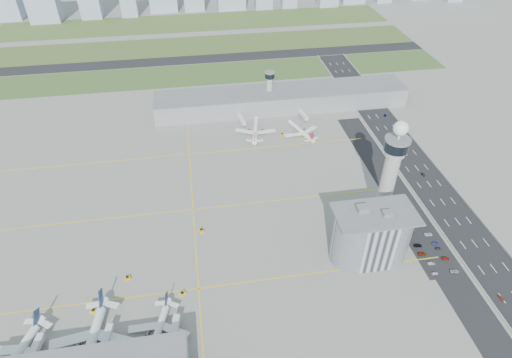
{
  "coord_description": "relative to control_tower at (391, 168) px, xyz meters",
  "views": [
    {
      "loc": [
        -32.99,
        -168.19,
        177.23
      ],
      "look_at": [
        0.0,
        35.0,
        15.0
      ],
      "focal_mm": 30.0,
      "sensor_mm": 36.0,
      "label": 1
    }
  ],
  "objects": [
    {
      "name": "ground",
      "position": [
        -72.0,
        -8.0,
        -35.04
      ],
      "size": [
        1000.0,
        1000.0,
        0.0
      ],
      "primitive_type": "plane",
      "color": "gray"
    },
    {
      "name": "grass_strip_0",
      "position": [
        -92.0,
        217.0,
        -35.0
      ],
      "size": [
        480.0,
        50.0,
        0.08
      ],
      "primitive_type": "cube",
      "color": "#385327",
      "rests_on": "ground"
    },
    {
      "name": "grass_strip_1",
      "position": [
        -92.0,
        292.0,
        -35.0
      ],
      "size": [
        480.0,
        60.0,
        0.08
      ],
      "primitive_type": "cube",
      "color": "#455B2B",
      "rests_on": "ground"
    },
    {
      "name": "grass_strip_2",
      "position": [
        -92.0,
        372.0,
        -35.0
      ],
      "size": [
        480.0,
        70.0,
        0.08
      ],
      "primitive_type": "cube",
      "color": "#3B5528",
      "rests_on": "ground"
    },
    {
      "name": "runway",
      "position": [
        -92.0,
        254.0,
        -34.98
      ],
      "size": [
        480.0,
        22.0,
        0.1
      ],
      "primitive_type": "cube",
      "color": "black",
      "rests_on": "ground"
    },
    {
      "name": "highway",
      "position": [
        43.0,
        -8.0,
        -34.99
      ],
      "size": [
        28.0,
        500.0,
        0.1
      ],
      "primitive_type": "cube",
      "color": "black",
      "rests_on": "ground"
    },
    {
      "name": "barrier_left",
      "position": [
        29.0,
        -8.0,
        -34.44
      ],
      "size": [
        0.6,
        500.0,
        1.2
      ],
      "primitive_type": "cube",
      "color": "#9E9E99",
      "rests_on": "ground"
    },
    {
      "name": "barrier_right",
      "position": [
        57.0,
        -8.0,
        -34.44
      ],
      "size": [
        0.6,
        500.0,
        1.2
      ],
      "primitive_type": "cube",
      "color": "#9E9E99",
      "rests_on": "ground"
    },
    {
      "name": "landside_road",
      "position": [
        18.0,
        -18.0,
        -35.0
      ],
      "size": [
        18.0,
        260.0,
        0.08
      ],
      "primitive_type": "cube",
      "color": "black",
      "rests_on": "ground"
    },
    {
      "name": "parking_lot",
      "position": [
        16.0,
        -30.0,
        -34.99
      ],
      "size": [
        20.0,
        44.0,
        0.1
      ],
      "primitive_type": "cube",
      "color": "black",
      "rests_on": "ground"
    },
    {
      "name": "taxiway_line_h_0",
      "position": [
        -112.0,
        -38.0,
        -35.04
      ],
      "size": [
        260.0,
        0.6,
        0.01
      ],
      "primitive_type": "cube",
      "color": "yellow",
      "rests_on": "ground"
    },
    {
      "name": "taxiway_line_h_1",
      "position": [
        -112.0,
        22.0,
        -35.04
      ],
      "size": [
        260.0,
        0.6,
        0.01
      ],
      "primitive_type": "cube",
      "color": "yellow",
      "rests_on": "ground"
    },
    {
      "name": "taxiway_line_h_2",
      "position": [
        -112.0,
        82.0,
        -35.04
      ],
      "size": [
        260.0,
        0.6,
        0.01
      ],
      "primitive_type": "cube",
      "color": "yellow",
      "rests_on": "ground"
    },
    {
      "name": "taxiway_line_v",
      "position": [
        -112.0,
        22.0,
        -35.04
      ],
      "size": [
        0.6,
        260.0,
        0.01
      ],
      "primitive_type": "cube",
      "color": "yellow",
      "rests_on": "ground"
    },
    {
      "name": "control_tower",
      "position": [
        0.0,
        0.0,
        0.0
      ],
      "size": [
        14.0,
        14.0,
        64.5
      ],
      "color": "#ADAAA5",
      "rests_on": "ground"
    },
    {
      "name": "secondary_tower",
      "position": [
        -42.0,
        142.0,
        -16.24
      ],
      "size": [
        8.6,
        8.6,
        31.9
      ],
      "color": "#ADAAA5",
      "rests_on": "ground"
    },
    {
      "name": "admin_building",
      "position": [
        -20.01,
        -30.0,
        -19.74
      ],
      "size": [
        42.0,
        24.0,
        33.5
      ],
      "color": "#B2B2B7",
      "rests_on": "ground"
    },
    {
      "name": "terminal_pier",
      "position": [
        -32.0,
        140.0,
        -27.14
      ],
      "size": [
        210.0,
        32.0,
        15.8
      ],
      "color": "gray",
      "rests_on": "ground"
    },
    {
      "name": "airplane_near_a",
      "position": [
        -191.86,
        -63.91,
        -29.49
      ],
      "size": [
        45.68,
        49.09,
        11.09
      ],
      "primitive_type": null,
      "rotation": [
        0.0,
        0.0,
        -1.94
      ],
      "color": "white",
      "rests_on": "ground"
    },
    {
      "name": "airplane_near_b",
      "position": [
        -160.28,
        -62.26,
        -28.72
      ],
      "size": [
        44.29,
        50.06,
        12.64
      ],
      "primitive_type": null,
      "rotation": [
        0.0,
        0.0,
        -1.71
      ],
      "color": "white",
      "rests_on": "ground"
    },
    {
      "name": "airplane_near_c",
      "position": [
        -131.34,
        -60.84,
        -30.27
      ],
      "size": [
        37.2,
        40.72,
        9.55
      ],
      "primitive_type": null,
      "rotation": [
        0.0,
        0.0,
        -1.85
      ],
      "color": "white",
      "rests_on": "ground"
    },
    {
      "name": "airplane_far_a",
      "position": [
        -60.08,
        102.8,
        -29.82
      ],
      "size": [
        38.37,
        42.76,
        10.44
      ],
      "primitive_type": null,
      "rotation": [
        0.0,
        0.0,
        1.37
      ],
      "color": "white",
      "rests_on": "ground"
    },
    {
      "name": "airplane_far_b",
      "position": [
        -25.89,
        96.06,
        -30.24
      ],
      "size": [
        38.75,
        41.94,
        9.61
      ],
      "primitive_type": null,
      "rotation": [
        0.0,
        0.0,
        1.9
      ],
      "color": "white",
      "rests_on": "ground"
    },
    {
      "name": "jet_bridge_near_1",
      "position": [
        -155.0,
        -69.0,
        -32.19
      ],
      "size": [
        5.39,
        14.31,
        5.7
      ],
      "primitive_type": null,
      "rotation": [
        0.0,
        0.0,
        1.4
      ],
      "color": "silver",
      "rests_on": "ground"
    },
    {
      "name": "jet_bridge_near_2",
      "position": [
        -125.0,
        -69.0,
        -32.19
      ],
      "size": [
        5.39,
        14.31,
        5.7
      ],
      "primitive_type": null,
      "rotation": [
        0.0,
        0.0,
        1.4
      ],
      "color": "silver",
      "rests_on": "ground"
    },
    {
      "name": "jet_bridge_far_0",
      "position": [
        -70.0,
        124.0,
        -32.19
      ],
      "size": [
        5.39,
        14.31,
        5.7
      ],
      "primitive_type": null,
      "rotation": [
        0.0,
        0.0,
        -1.4
      ],
      "color": "silver",
      "rests_on": "ground"
    },
    {
      "name": "jet_bridge_far_1",
      "position": [
        -20.0,
        124.0,
        -32.19
      ],
      "size": [
        5.39,
        14.31,
        5.7
      ],
      "primitive_type": null,
      "rotation": [
        0.0,
        0.0,
        -1.4
      ],
      "color": "silver",
      "rests_on": "ground"
    },
    {
      "name": "tug_0",
      "position": [
        -162.47,
        -43.63,
        -34.16
      ],
      "size": [
        3.67,
        3.32,
        1.76
      ],
      "primitive_type": null,
      "rotation": [
        0.0,
        0.0,
        -2.1
      ],
      "color": "yellow",
      "rests_on": "ground"
    },
    {
      "name": "tug_1",
      "position": [
        -147.84,
        -25.93,
        -34.21
      ],
      "size": [
        3.26,
        2.61,
        1.67
      ],
      "primitive_type": null,
      "rotation": [
        0.0,
        0.0,
        1.82
      ],
      "color": "#FDA600",
      "rests_on": "ground"
    },
    {
      "name": "tug_2",
      "position": [
        -120.11,
        -40.4,
        -34.17
      ],
      "size": [
        3.62,
        3.4,
        1.73
      ],
      "primitive_type": null,
      "rotation": [
        0.0,
        0.0,
        -0.95
      ],
      "color": "gold",
      "rests_on": "ground"
    },
    {
      "name": "tug_3",
      "position": [
        -108.06,
        2.26,
        -34.08
      ],
      "size": [
        2.98,
        3.73,
        1.91
      ],
      "primitive_type": null,
      "rotation": [
        0.0,
        0.0,
        0.24
      ],
      "color": "gold",
      "rests_on": "ground"
    },
    {
      "name": "tug_4",
      "position": [
        -40.48,
        96.29,
        -34.18
      ],
      "size": [
        3.59,
        3.19,
        1.73
      ],
      "primitive_type": null,
      "rotation": [
        0.0,
        0.0,
        2.05
      ],
      "color": "#DDA005",
      "rests_on": "ground"
    },
    {
      "name": "tug_5",
      "position": [
        -24.49,
        90.0,
        -34.17
      ],
      "size": [
        2.68,
        3.39,
        1.75
      ],
      "primitive_type": null,
      "rotation": [
        0.0,
        0.0,
        0.22
      ],
      "color": "#D5A808",
      "rests_on": "ground"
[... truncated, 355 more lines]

